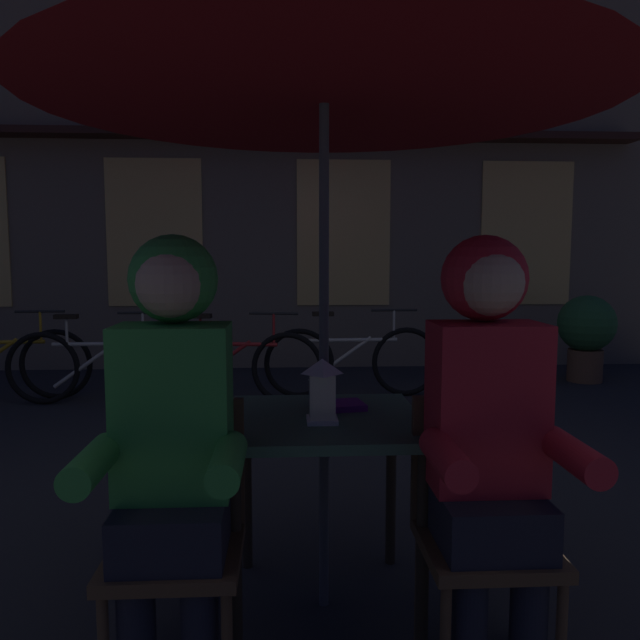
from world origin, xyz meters
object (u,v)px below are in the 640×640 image
at_px(book, 338,406).
at_px(chair_left, 178,527).
at_px(chair_right, 480,519).
at_px(potted_plant, 586,331).
at_px(patio_umbrella, 324,48).
at_px(bicycle_fourth, 353,361).
at_px(bicycle_third, 231,366).
at_px(cafe_table, 324,443).
at_px(lantern, 322,389).
at_px(person_right_hooded, 489,416).
at_px(person_left_hooded, 172,420).
at_px(bicycle_second, 100,366).

bearing_deg(book, chair_left, -148.83).
xyz_separation_m(chair_right, potted_plant, (2.57, 4.47, 0.05)).
distance_m(patio_umbrella, potted_plant, 5.33).
bearing_deg(bicycle_fourth, potted_plant, 13.15).
bearing_deg(book, bicycle_third, 91.92).
bearing_deg(bicycle_third, book, -77.82).
height_order(cafe_table, lantern, lantern).
height_order(bicycle_third, book, bicycle_third).
relative_size(patio_umbrella, person_right_hooded, 1.65).
relative_size(bicycle_third, bicycle_fourth, 0.99).
height_order(person_left_hooded, person_right_hooded, same).
bearing_deg(person_left_hooded, cafe_table, 41.57).
relative_size(patio_umbrella, potted_plant, 2.51).
distance_m(person_right_hooded, book, 0.69).
bearing_deg(bicycle_fourth, chair_left, -104.09).
height_order(patio_umbrella, bicycle_third, patio_umbrella).
bearing_deg(patio_umbrella, book, 60.59).
bearing_deg(cafe_table, patio_umbrella, 0.00).
relative_size(person_left_hooded, potted_plant, 1.52).
distance_m(lantern, bicycle_fourth, 3.66).
xyz_separation_m(patio_umbrella, bicycle_fourth, (0.49, 3.51, -1.71)).
xyz_separation_m(bicycle_third, book, (0.69, -3.20, 0.41)).
relative_size(lantern, potted_plant, 0.25).
xyz_separation_m(bicycle_fourth, book, (-0.43, -3.40, 0.41)).
xyz_separation_m(bicycle_fourth, potted_plant, (2.56, 0.60, 0.20)).
distance_m(lantern, bicycle_second, 3.93).
relative_size(person_right_hooded, bicycle_third, 0.84).
xyz_separation_m(cafe_table, bicycle_second, (-1.81, 3.37, -0.29)).
bearing_deg(potted_plant, chair_right, -119.89).
xyz_separation_m(bicycle_third, bicycle_fourth, (1.12, 0.20, 0.00)).
bearing_deg(book, person_left_hooded, -145.61).
bearing_deg(chair_left, chair_right, 0.00).
bearing_deg(patio_umbrella, chair_right, -37.55).
distance_m(cafe_table, chair_right, 0.62).
relative_size(chair_right, person_right_hooded, 0.62).
xyz_separation_m(cafe_table, person_left_hooded, (-0.48, -0.43, 0.21)).
height_order(chair_left, person_right_hooded, person_right_hooded).
xyz_separation_m(chair_left, potted_plant, (3.53, 4.47, 0.05)).
bearing_deg(patio_umbrella, potted_plant, 53.37).
xyz_separation_m(patio_umbrella, chair_right, (0.48, -0.37, -1.57)).
xyz_separation_m(lantern, person_left_hooded, (-0.47, -0.34, -0.01)).
bearing_deg(chair_right, potted_plant, 60.11).
distance_m(patio_umbrella, chair_right, 1.68).
distance_m(cafe_table, person_left_hooded, 0.67).
relative_size(person_left_hooded, book, 7.00).
bearing_deg(cafe_table, chair_right, -37.55).
height_order(lantern, chair_left, lantern).
bearing_deg(cafe_table, potted_plant, 53.37).
relative_size(cafe_table, person_left_hooded, 0.53).
height_order(patio_umbrella, book, patio_umbrella).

